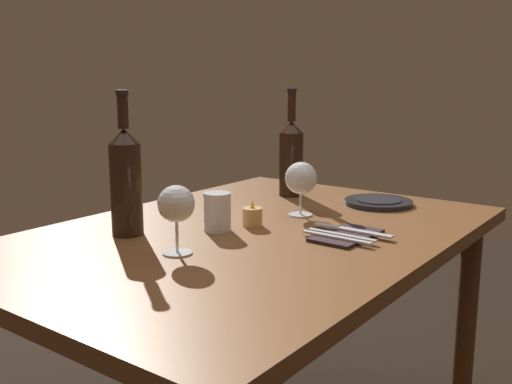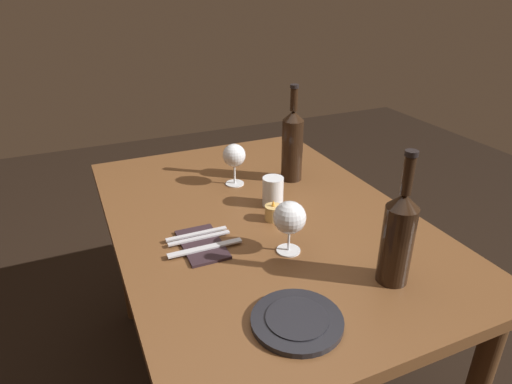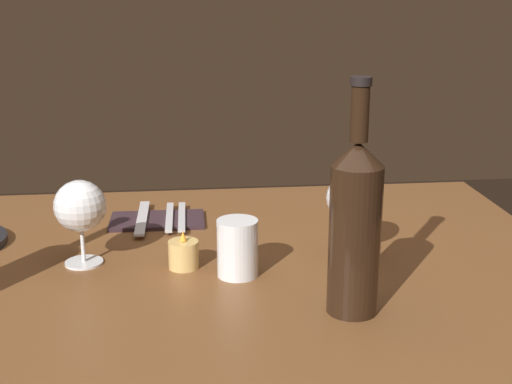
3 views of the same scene
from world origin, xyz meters
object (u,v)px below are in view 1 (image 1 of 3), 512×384
wine_glass_left (301,179)px  votive_candle (252,217)px  dinner_plate (378,202)px  fork_outer (336,237)px  fork_inner (342,235)px  table_knife (352,230)px  wine_glass_right (176,205)px  wine_bottle_second (291,156)px  wine_bottle (126,180)px  water_tumbler (217,214)px  folded_napkin (347,235)px

wine_glass_left → votive_candle: 0.19m
dinner_plate → fork_outer: (-0.43, -0.10, 0.00)m
wine_glass_left → votive_candle: wine_glass_left is taller
votive_candle → fork_inner: size_ratio=0.37×
votive_candle → table_knife: bearing=-71.6°
dinner_plate → wine_glass_right: bearing=169.2°
wine_glass_right → wine_bottle_second: wine_bottle_second is taller
wine_glass_right → table_knife: 0.45m
wine_bottle_second → fork_outer: 0.56m
wine_glass_right → votive_candle: 0.30m
votive_candle → fork_outer: size_ratio=0.37×
wine_bottle → water_tumbler: (0.16, -0.15, -0.09)m
wine_bottle_second → fork_outer: size_ratio=1.90×
water_tumbler → folded_napkin: 0.32m
table_knife → wine_glass_left: bearing=66.3°
votive_candle → folded_napkin: size_ratio=0.35×
fork_outer → dinner_plate: bearing=12.5°
water_tumbler → votive_candle: (0.09, -0.04, -0.02)m
votive_candle → dinner_plate: size_ratio=0.33×
wine_glass_left → wine_glass_right: 0.46m
wine_glass_left → votive_candle: size_ratio=2.24×
votive_candle → table_knife: (0.08, -0.25, -0.01)m
wine_bottle → table_knife: 0.56m
wine_glass_left → table_knife: (-0.09, -0.21, -0.09)m
wine_bottle → folded_napkin: 0.55m
water_tumbler → fork_outer: (0.09, -0.29, -0.03)m
dinner_plate → wine_bottle: bearing=153.1°
fork_outer → wine_bottle_second: bearing=44.7°
votive_candle → wine_glass_left: bearing=-12.0°
wine_bottle → votive_candle: size_ratio=5.21×
wine_bottle_second → dinner_plate: 0.32m
wine_bottle_second → fork_outer: (-0.39, -0.38, -0.12)m
wine_bottle → votive_candle: bearing=-38.1°
fork_outer → fork_inner: bearing=0.0°
votive_candle → water_tumbler: bearing=154.8°
water_tumbler → fork_outer: bearing=-72.4°
wine_bottle_second → folded_napkin: (-0.34, -0.38, -0.12)m
folded_napkin → table_knife: table_knife is taller
water_tumbler → fork_inner: water_tumbler is taller
fork_outer → table_knife: 0.08m
wine_glass_right → folded_napkin: wine_glass_right is taller
dinner_plate → fork_inner: dinner_plate is taller
wine_bottle → wine_bottle_second: bearing=-5.0°
table_knife → water_tumbler: bearing=120.7°
wine_glass_right → water_tumbler: 0.22m
wine_glass_left → fork_outer: bearing=-129.4°
folded_napkin → table_knife: size_ratio=0.91×
dinner_plate → wine_glass_left: bearing=156.2°
wine_glass_right → votive_candle: bearing=2.7°
folded_napkin → dinner_plate: bearing=14.1°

